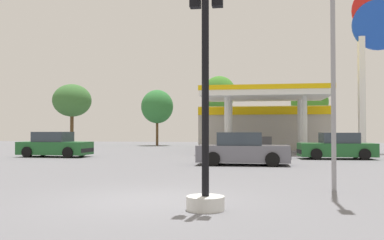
{
  "coord_description": "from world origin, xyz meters",
  "views": [
    {
      "loc": [
        2.39,
        -8.96,
        1.53
      ],
      "look_at": [
        -1.27,
        13.68,
        2.08
      ],
      "focal_mm": 39.46,
      "sensor_mm": 36.0,
      "label": 1
    }
  ],
  "objects_px": {
    "car_1": "(55,146)",
    "tree_3": "(310,102)",
    "tree_2": "(219,93)",
    "car_2": "(337,147)",
    "tree_1": "(157,107)",
    "car_0": "(242,150)",
    "tree_0": "(72,101)",
    "corner_streetlamp": "(334,8)",
    "traffic_signal_0": "(206,119)",
    "station_pole_sign": "(379,48)"
  },
  "relations": [
    {
      "from": "car_1",
      "to": "tree_3",
      "type": "relative_size",
      "value": 0.7
    },
    {
      "from": "tree_2",
      "to": "tree_3",
      "type": "xyz_separation_m",
      "value": [
        8.46,
        1.07,
        -0.83
      ]
    },
    {
      "from": "car_2",
      "to": "tree_1",
      "type": "height_order",
      "value": "tree_1"
    },
    {
      "from": "car_0",
      "to": "car_1",
      "type": "distance_m",
      "value": 11.54
    },
    {
      "from": "tree_3",
      "to": "car_0",
      "type": "bearing_deg",
      "value": -103.63
    },
    {
      "from": "car_2",
      "to": "tree_2",
      "type": "distance_m",
      "value": 18.85
    },
    {
      "from": "tree_0",
      "to": "corner_streetlamp",
      "type": "bearing_deg",
      "value": -54.79
    },
    {
      "from": "traffic_signal_0",
      "to": "station_pole_sign",
      "type": "bearing_deg",
      "value": 67.79
    },
    {
      "from": "tree_1",
      "to": "tree_2",
      "type": "xyz_separation_m",
      "value": [
        6.34,
        -1.12,
        1.14
      ]
    },
    {
      "from": "car_2",
      "to": "tree_1",
      "type": "distance_m",
      "value": 22.91
    },
    {
      "from": "tree_2",
      "to": "corner_streetlamp",
      "type": "xyz_separation_m",
      "value": [
        5.66,
        -29.03,
        -0.45
      ]
    },
    {
      "from": "station_pole_sign",
      "to": "car_2",
      "type": "xyz_separation_m",
      "value": [
        -3.96,
        -6.83,
        -6.51
      ]
    },
    {
      "from": "station_pole_sign",
      "to": "car_1",
      "type": "height_order",
      "value": "station_pole_sign"
    },
    {
      "from": "car_2",
      "to": "tree_3",
      "type": "xyz_separation_m",
      "value": [
        0.61,
        17.63,
        3.57
      ]
    },
    {
      "from": "tree_1",
      "to": "car_2",
      "type": "bearing_deg",
      "value": -51.26
    },
    {
      "from": "tree_0",
      "to": "tree_3",
      "type": "relative_size",
      "value": 1.06
    },
    {
      "from": "car_0",
      "to": "tree_3",
      "type": "xyz_separation_m",
      "value": [
        5.41,
        22.3,
        3.55
      ]
    },
    {
      "from": "station_pole_sign",
      "to": "car_2",
      "type": "bearing_deg",
      "value": -120.13
    },
    {
      "from": "car_0",
      "to": "car_1",
      "type": "height_order",
      "value": "same"
    },
    {
      "from": "car_1",
      "to": "traffic_signal_0",
      "type": "relative_size",
      "value": 0.88
    },
    {
      "from": "car_0",
      "to": "tree_3",
      "type": "bearing_deg",
      "value": 76.37
    },
    {
      "from": "tree_1",
      "to": "corner_streetlamp",
      "type": "distance_m",
      "value": 32.46
    },
    {
      "from": "tree_0",
      "to": "tree_1",
      "type": "distance_m",
      "value": 8.73
    },
    {
      "from": "tree_1",
      "to": "tree_3",
      "type": "bearing_deg",
      "value": -0.22
    },
    {
      "from": "tree_0",
      "to": "car_2",
      "type": "bearing_deg",
      "value": -36.36
    },
    {
      "from": "tree_2",
      "to": "corner_streetlamp",
      "type": "relative_size",
      "value": 0.87
    },
    {
      "from": "car_1",
      "to": "tree_3",
      "type": "bearing_deg",
      "value": 48.51
    },
    {
      "from": "traffic_signal_0",
      "to": "corner_streetlamp",
      "type": "relative_size",
      "value": 0.6
    },
    {
      "from": "station_pole_sign",
      "to": "car_1",
      "type": "bearing_deg",
      "value": -158.86
    },
    {
      "from": "station_pole_sign",
      "to": "tree_2",
      "type": "xyz_separation_m",
      "value": [
        -11.81,
        9.74,
        -2.12
      ]
    },
    {
      "from": "car_2",
      "to": "tree_2",
      "type": "xyz_separation_m",
      "value": [
        -7.85,
        16.57,
        4.39
      ]
    },
    {
      "from": "car_1",
      "to": "tree_1",
      "type": "xyz_separation_m",
      "value": [
        1.46,
        18.45,
        3.23
      ]
    },
    {
      "from": "tree_3",
      "to": "corner_streetlamp",
      "type": "relative_size",
      "value": 0.75
    },
    {
      "from": "traffic_signal_0",
      "to": "tree_1",
      "type": "xyz_separation_m",
      "value": [
        -9.13,
        32.98,
        2.14
      ]
    },
    {
      "from": "car_2",
      "to": "tree_1",
      "type": "xyz_separation_m",
      "value": [
        -14.19,
        17.69,
        3.25
      ]
    },
    {
      "from": "car_2",
      "to": "corner_streetlamp",
      "type": "xyz_separation_m",
      "value": [
        -2.19,
        -12.46,
        3.94
      ]
    },
    {
      "from": "car_1",
      "to": "car_2",
      "type": "bearing_deg",
      "value": 2.78
    },
    {
      "from": "station_pole_sign",
      "to": "car_0",
      "type": "xyz_separation_m",
      "value": [
        -8.76,
        -11.49,
        -6.49
      ]
    },
    {
      "from": "tree_0",
      "to": "tree_2",
      "type": "height_order",
      "value": "tree_2"
    },
    {
      "from": "station_pole_sign",
      "to": "car_1",
      "type": "relative_size",
      "value": 2.81
    },
    {
      "from": "traffic_signal_0",
      "to": "tree_0",
      "type": "xyz_separation_m",
      "value": [
        -17.79,
        32.12,
        2.79
      ]
    },
    {
      "from": "tree_0",
      "to": "corner_streetlamp",
      "type": "relative_size",
      "value": 0.8
    },
    {
      "from": "car_2",
      "to": "corner_streetlamp",
      "type": "distance_m",
      "value": 13.26
    },
    {
      "from": "station_pole_sign",
      "to": "tree_1",
      "type": "xyz_separation_m",
      "value": [
        -18.16,
        10.86,
        -3.26
      ]
    },
    {
      "from": "car_2",
      "to": "tree_0",
      "type": "relative_size",
      "value": 0.65
    },
    {
      "from": "station_pole_sign",
      "to": "tree_3",
      "type": "distance_m",
      "value": 11.69
    },
    {
      "from": "car_1",
      "to": "tree_3",
      "type": "xyz_separation_m",
      "value": [
        16.26,
        18.39,
        3.55
      ]
    },
    {
      "from": "station_pole_sign",
      "to": "corner_streetlamp",
      "type": "bearing_deg",
      "value": -107.68
    },
    {
      "from": "car_0",
      "to": "tree_3",
      "type": "height_order",
      "value": "tree_3"
    },
    {
      "from": "car_2",
      "to": "tree_1",
      "type": "relative_size",
      "value": 0.72
    }
  ]
}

